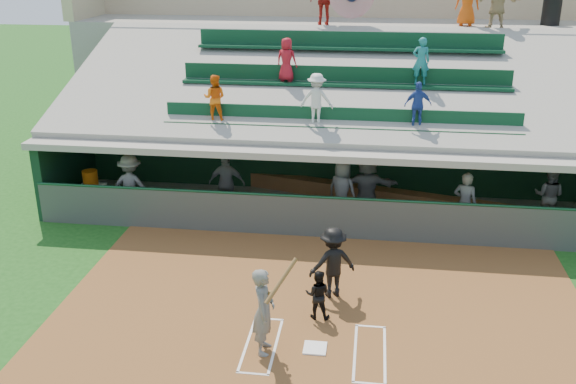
# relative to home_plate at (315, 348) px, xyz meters

# --- Properties ---
(ground) EXTENTS (100.00, 100.00, 0.00)m
(ground) POSITION_rel_home_plate_xyz_m (0.00, 0.00, -0.04)
(ground) COLOR #184A14
(ground) RESTS_ON ground
(dirt_slab) EXTENTS (11.00, 9.00, 0.02)m
(dirt_slab) POSITION_rel_home_plate_xyz_m (0.00, 0.50, -0.03)
(dirt_slab) COLOR brown
(dirt_slab) RESTS_ON ground
(home_plate) EXTENTS (0.43, 0.43, 0.03)m
(home_plate) POSITION_rel_home_plate_xyz_m (0.00, 0.00, 0.00)
(home_plate) COLOR white
(home_plate) RESTS_ON dirt_slab
(batters_box_chalk) EXTENTS (2.65, 1.85, 0.01)m
(batters_box_chalk) POSITION_rel_home_plate_xyz_m (0.00, 0.00, -0.01)
(batters_box_chalk) COLOR white
(batters_box_chalk) RESTS_ON dirt_slab
(dugout_floor) EXTENTS (16.00, 3.50, 0.04)m
(dugout_floor) POSITION_rel_home_plate_xyz_m (0.00, 6.75, -0.02)
(dugout_floor) COLOR gray
(dugout_floor) RESTS_ON ground
(concourse_slab) EXTENTS (20.00, 3.00, 4.60)m
(concourse_slab) POSITION_rel_home_plate_xyz_m (0.00, 13.50, 2.26)
(concourse_slab) COLOR gray
(concourse_slab) RESTS_ON ground
(grandstand) EXTENTS (20.40, 10.40, 7.80)m
(grandstand) POSITION_rel_home_plate_xyz_m (-0.00, 10.51, 2.23)
(grandstand) COLOR #454A45
(grandstand) RESTS_ON ground
(batter_at_plate) EXTENTS (0.84, 0.74, 1.95)m
(batter_at_plate) POSITION_rel_home_plate_xyz_m (-0.94, -0.18, 0.84)
(batter_at_plate) COLOR #5B5D58
(batter_at_plate) RESTS_ON dirt_slab
(catcher) EXTENTS (0.52, 0.41, 1.05)m
(catcher) POSITION_rel_home_plate_xyz_m (-0.06, 1.11, 0.51)
(catcher) COLOR black
(catcher) RESTS_ON dirt_slab
(home_umpire) EXTENTS (1.18, 0.96, 1.59)m
(home_umpire) POSITION_rel_home_plate_xyz_m (0.17, 2.04, 0.78)
(home_umpire) COLOR black
(home_umpire) RESTS_ON dirt_slab
(dugout_bench) EXTENTS (14.37, 4.24, 0.44)m
(dugout_bench) POSITION_rel_home_plate_xyz_m (-0.11, 7.88, 0.23)
(dugout_bench) COLOR #956236
(dugout_bench) RESTS_ON dugout_floor
(white_table) EXTENTS (0.75, 0.57, 0.64)m
(white_table) POSITION_rel_home_plate_xyz_m (-7.03, 6.16, 0.33)
(white_table) COLOR white
(white_table) RESTS_ON dugout_floor
(water_cooler) EXTENTS (0.43, 0.43, 0.43)m
(water_cooler) POSITION_rel_home_plate_xyz_m (-7.07, 6.21, 0.86)
(water_cooler) COLOR #C55C0B
(water_cooler) RESTS_ON white_table
(dugout_player_a) EXTENTS (1.16, 0.68, 1.77)m
(dugout_player_a) POSITION_rel_home_plate_xyz_m (-5.65, 5.65, 0.89)
(dugout_player_a) COLOR #585A55
(dugout_player_a) RESTS_ON dugout_floor
(dugout_player_b) EXTENTS (1.03, 0.46, 1.74)m
(dugout_player_b) POSITION_rel_home_plate_xyz_m (-3.08, 6.24, 0.87)
(dugout_player_b) COLOR #5C5E59
(dugout_player_b) RESTS_ON dugout_floor
(dugout_player_c) EXTENTS (0.98, 0.84, 1.69)m
(dugout_player_c) POSITION_rel_home_plate_xyz_m (0.14, 6.18, 0.85)
(dugout_player_c) COLOR #5C5F5A
(dugout_player_c) RESTS_ON dugout_floor
(dugout_player_d) EXTENTS (1.77, 0.69, 1.86)m
(dugout_player_d) POSITION_rel_home_plate_xyz_m (0.80, 6.29, 0.94)
(dugout_player_d) COLOR #51534F
(dugout_player_d) RESTS_ON dugout_floor
(dugout_player_e) EXTENTS (0.72, 0.61, 1.69)m
(dugout_player_e) POSITION_rel_home_plate_xyz_m (3.34, 5.67, 0.85)
(dugout_player_e) COLOR #565853
(dugout_player_e) RESTS_ON dugout_floor
(dugout_player_f) EXTENTS (0.95, 0.86, 1.59)m
(dugout_player_f) POSITION_rel_home_plate_xyz_m (5.66, 6.65, 0.80)
(dugout_player_f) COLOR #5D605B
(dugout_player_f) RESTS_ON dugout_floor
(trash_bin) EXTENTS (0.61, 0.61, 0.92)m
(trash_bin) POSITION_rel_home_plate_xyz_m (6.68, 13.15, 5.02)
(trash_bin) COLOR black
(trash_bin) RESTS_ON concourse_slab
(concourse_staff_a) EXTENTS (1.03, 0.61, 1.65)m
(concourse_staff_a) POSITION_rel_home_plate_xyz_m (-0.91, 12.16, 5.39)
(concourse_staff_a) COLOR #A51912
(concourse_staff_a) RESTS_ON concourse_slab
(concourse_staff_b) EXTENTS (0.82, 0.59, 1.58)m
(concourse_staff_b) POSITION_rel_home_plate_xyz_m (3.82, 12.58, 5.36)
(concourse_staff_b) COLOR #D84C0C
(concourse_staff_b) RESTS_ON concourse_slab
(concourse_staff_c) EXTENTS (1.56, 0.59, 1.65)m
(concourse_staff_c) POSITION_rel_home_plate_xyz_m (4.71, 12.09, 5.39)
(concourse_staff_c) COLOR tan
(concourse_staff_c) RESTS_ON concourse_slab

